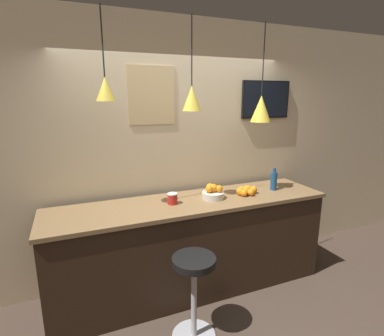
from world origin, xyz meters
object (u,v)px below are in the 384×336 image
Objects in this scene: fruit_bowl at (213,192)px; spread_jar at (172,199)px; bar_stool at (194,283)px; mounted_tv at (266,100)px; juice_bottle at (274,181)px.

fruit_bowl is 2.08× the size of spread_jar.
bar_stool is 0.84m from spread_jar.
mounted_tv is at bearing 17.02° from spread_jar.
bar_stool is at bearing -152.91° from juice_bottle.
spread_jar is at bearing -179.10° from fruit_bowl.
spread_jar is 0.17× the size of mounted_tv.
bar_stool is 3.32× the size of fruit_bowl.
juice_bottle is at bearing 27.09° from bar_stool.
fruit_bowl is 0.90× the size of juice_bottle.
fruit_bowl is 1.37m from mounted_tv.
juice_bottle is at bearing 0.00° from spread_jar.
juice_bottle is 1.23m from spread_jar.
bar_stool is 1.54m from juice_bottle.
fruit_bowl is (0.49, 0.66, 0.55)m from bar_stool.
fruit_bowl is at bearing 179.47° from juice_bottle.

